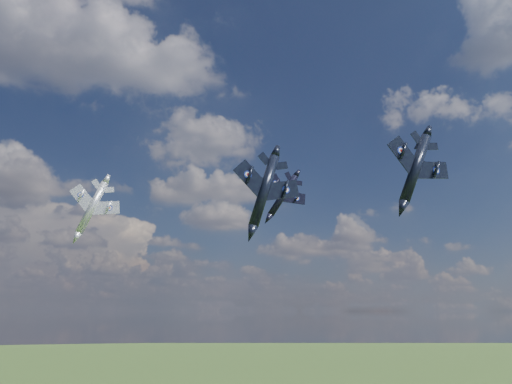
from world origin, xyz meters
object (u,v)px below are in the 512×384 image
object	(u,v)px
jet_left_silver	(92,207)
jet_high_navy	(283,195)
jet_lead_navy	(264,191)
jet_right_navy	(415,169)

from	to	relation	value
jet_left_silver	jet_high_navy	bearing A→B (deg)	12.95
jet_high_navy	jet_left_silver	xyz separation A→B (m)	(-38.35, -8.65, -6.32)
jet_lead_navy	jet_right_navy	size ratio (longest dim) A/B	1.11
jet_high_navy	jet_left_silver	world-z (taller)	jet_high_navy
jet_lead_navy	jet_right_navy	world-z (taller)	jet_right_navy
jet_lead_navy	jet_right_navy	xyz separation A→B (m)	(18.06, -13.68, 0.99)
jet_right_navy	jet_high_navy	bearing A→B (deg)	96.91
jet_high_navy	jet_lead_navy	bearing A→B (deg)	-112.72
jet_lead_navy	jet_left_silver	bearing A→B (deg)	141.67
jet_left_silver	jet_lead_navy	bearing A→B (deg)	-34.81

